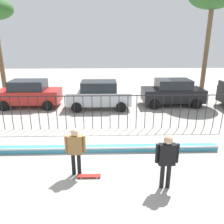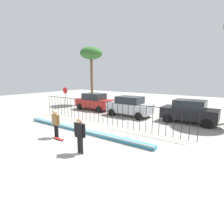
% 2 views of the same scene
% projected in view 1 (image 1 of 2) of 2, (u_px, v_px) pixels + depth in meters
% --- Properties ---
extents(ground_plane, '(60.00, 60.00, 0.00)m').
position_uv_depth(ground_plane, '(89.00, 159.00, 8.87)').
color(ground_plane, '#9E9991').
extents(bowl_coping_ledge, '(11.00, 0.40, 0.27)m').
position_uv_depth(bowl_coping_ledge, '(90.00, 149.00, 9.43)').
color(bowl_coping_ledge, teal).
rests_on(bowl_coping_ledge, ground).
extents(perimeter_fence, '(14.04, 0.04, 1.84)m').
position_uv_depth(perimeter_fence, '(92.00, 109.00, 11.54)').
color(perimeter_fence, black).
rests_on(perimeter_fence, ground).
extents(skateboarder, '(0.71, 0.27, 1.76)m').
position_uv_depth(skateboarder, '(75.00, 148.00, 7.52)').
color(skateboarder, black).
rests_on(skateboarder, ground).
extents(skateboard, '(0.80, 0.20, 0.07)m').
position_uv_depth(skateboard, '(89.00, 176.00, 7.65)').
color(skateboard, '#A51E19').
rests_on(skateboard, ground).
extents(camera_operator, '(0.73, 0.28, 1.82)m').
position_uv_depth(camera_operator, '(167.00, 157.00, 6.82)').
color(camera_operator, black).
rests_on(camera_operator, ground).
extents(parked_car_red, '(4.30, 2.12, 1.90)m').
position_uv_depth(parked_car_red, '(29.00, 93.00, 15.54)').
color(parked_car_red, '#B2231E').
rests_on(parked_car_red, ground).
extents(parked_car_silver, '(4.30, 2.12, 1.90)m').
position_uv_depth(parked_car_silver, '(99.00, 95.00, 15.21)').
color(parked_car_silver, '#B7BABF').
rests_on(parked_car_silver, ground).
extents(parked_car_black, '(4.30, 2.12, 1.90)m').
position_uv_depth(parked_car_black, '(172.00, 92.00, 15.90)').
color(parked_car_black, black).
rests_on(parked_car_black, ground).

